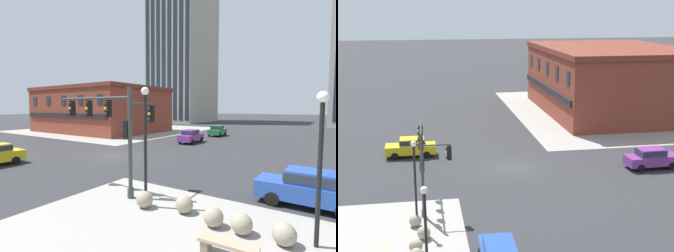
% 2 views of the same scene
% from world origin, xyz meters
% --- Properties ---
extents(ground_plane, '(320.00, 320.00, 0.00)m').
position_xyz_m(ground_plane, '(0.00, 0.00, 0.00)').
color(ground_plane, '#2D2D30').
extents(sidewalk_far_corner, '(32.00, 32.00, 0.02)m').
position_xyz_m(sidewalk_far_corner, '(-20.00, 20.00, 0.00)').
color(sidewalk_far_corner, gray).
rests_on(sidewalk_far_corner, ground).
extents(traffic_signal_main, '(5.60, 2.09, 5.51)m').
position_xyz_m(traffic_signal_main, '(7.41, -7.21, 3.65)').
color(traffic_signal_main, '#383D38').
rests_on(traffic_signal_main, ground).
extents(bollard_sphere_curb_a, '(0.76, 0.76, 0.76)m').
position_xyz_m(bollard_sphere_curb_a, '(10.01, -7.94, 0.38)').
color(bollard_sphere_curb_a, gray).
rests_on(bollard_sphere_curb_a, ground).
extents(bollard_sphere_curb_b, '(0.76, 0.76, 0.76)m').
position_xyz_m(bollard_sphere_curb_b, '(11.79, -7.45, 0.38)').
color(bollard_sphere_curb_b, gray).
rests_on(bollard_sphere_curb_b, ground).
extents(bollard_sphere_curb_c, '(0.76, 0.76, 0.76)m').
position_xyz_m(bollard_sphere_curb_c, '(13.32, -7.90, 0.38)').
color(bollard_sphere_curb_c, gray).
rests_on(bollard_sphere_curb_c, ground).
extents(bollard_sphere_curb_d, '(0.76, 0.76, 0.76)m').
position_xyz_m(bollard_sphere_curb_d, '(14.38, -7.86, 0.38)').
color(bollard_sphere_curb_d, gray).
rests_on(bollard_sphere_curb_d, ground).
extents(bollard_sphere_curb_e, '(0.76, 0.76, 0.76)m').
position_xyz_m(bollard_sphere_curb_e, '(15.76, -7.80, 0.38)').
color(bollard_sphere_curb_e, gray).
rests_on(bollard_sphere_curb_e, ground).
extents(bench_near_signal, '(1.83, 0.59, 0.49)m').
position_xyz_m(bench_near_signal, '(14.45, -9.46, 0.33)').
color(bench_near_signal, tan).
rests_on(bench_near_signal, ground).
extents(street_lamp_corner_near, '(0.36, 0.36, 5.41)m').
position_xyz_m(street_lamp_corner_near, '(10.00, -7.84, 3.39)').
color(street_lamp_corner_near, black).
rests_on(street_lamp_corner_near, ground).
extents(street_lamp_mid_sidewalk, '(0.36, 0.36, 5.02)m').
position_xyz_m(street_lamp_mid_sidewalk, '(16.64, -7.33, 3.18)').
color(street_lamp_mid_sidewalk, black).
rests_on(street_lamp_mid_sidewalk, ground).
extents(car_main_southbound_near, '(2.03, 4.47, 1.68)m').
position_xyz_m(car_main_southbound_near, '(2.03, 11.25, 0.92)').
color(car_main_southbound_near, '#7A3389').
rests_on(car_main_southbound_near, ground).
extents(car_cross_westbound, '(4.44, 1.96, 1.68)m').
position_xyz_m(car_cross_westbound, '(16.19, -3.74, 0.92)').
color(car_cross_westbound, '#23479E').
rests_on(car_cross_westbound, ground).
extents(car_parked_curb, '(2.14, 4.52, 1.68)m').
position_xyz_m(car_parked_curb, '(1.92, 20.32, 0.92)').
color(car_parked_curb, '#1E6B3D').
rests_on(car_parked_curb, ground).
extents(storefront_block_near_corner, '(22.32, 16.44, 8.18)m').
position_xyz_m(storefront_block_near_corner, '(-19.94, 16.01, 4.10)').
color(storefront_block_near_corner, brown).
rests_on(storefront_block_near_corner, ground).
extents(residential_tower_skyline_left, '(15.60, 19.75, 51.30)m').
position_xyz_m(residential_tower_skyline_left, '(-22.51, 51.75, 25.67)').
color(residential_tower_skyline_left, '#9E998E').
rests_on(residential_tower_skyline_left, ground).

